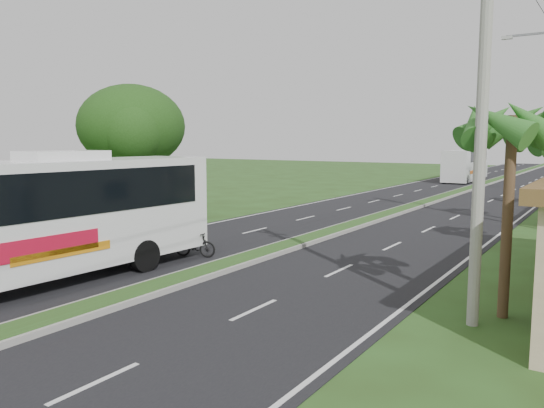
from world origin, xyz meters
The scene contains 11 objects.
ground centered at (0.00, 0.00, 0.00)m, with size 180.00×180.00×0.00m, color #2A4318.
road_asphalt centered at (0.00, 20.00, 0.01)m, with size 14.00×160.00×0.02m, color black.
median_strip centered at (0.00, 20.00, 0.10)m, with size 1.20×160.00×0.18m.
lane_edge_left centered at (-6.70, 20.00, 0.00)m, with size 0.12×160.00×0.01m, color silver.
lane_edge_right centered at (6.70, 20.00, 0.00)m, with size 0.12×160.00×0.01m, color silver.
palm_verge_a centered at (9.00, 3.00, 4.74)m, with size 2.40×2.40×5.45m.
shade_tree centered at (-12.11, 10.02, 5.03)m, with size 6.30×6.00×7.54m.
utility_pole_a centered at (8.50, 2.00, 5.67)m, with size 1.60×0.28×11.00m.
coach_bus_main centered at (-3.29, -1.91, 2.24)m, with size 3.22×12.74×4.08m.
coach_bus_far centered at (-2.83, 49.14, 1.90)m, with size 2.78×11.58×3.36m.
motorcyclist centered at (-2.00, 3.93, 0.86)m, with size 1.69×0.95×2.31m.
Camera 1 is at (11.21, -10.90, 4.40)m, focal length 35.00 mm.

